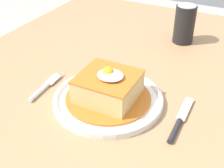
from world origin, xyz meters
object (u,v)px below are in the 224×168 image
Objects in this scene: fork at (44,88)px; knife at (178,124)px; main_plate at (108,99)px; soda_can at (184,24)px.

fork and knife have the same top height.
knife is at bearing -3.12° from main_plate.
main_plate is at bearing -99.11° from soda_can.
soda_can is at bearing 80.89° from main_plate.
knife is at bearing -75.41° from soda_can.
soda_can reaches higher than main_plate.
main_plate is at bearing 9.57° from fork.
knife is 0.44m from soda_can.
knife is (0.17, -0.01, -0.00)m from main_plate.
soda_can reaches higher than fork.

